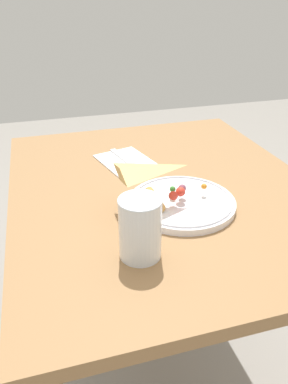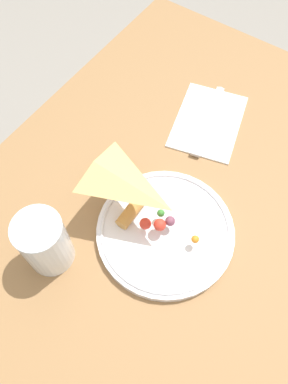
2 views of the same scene
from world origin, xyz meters
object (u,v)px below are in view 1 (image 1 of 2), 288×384
(milk_glass, at_px, (140,230))
(napkin_folded, at_px, (127,162))
(dining_table, at_px, (162,227))
(plate_pizza, at_px, (182,201))
(butter_knife, at_px, (129,162))

(milk_glass, height_order, napkin_folded, milk_glass)
(dining_table, relative_size, napkin_folded, 4.29)
(dining_table, distance_m, milk_glass, 0.34)
(plate_pizza, distance_m, napkin_folded, 0.28)
(dining_table, height_order, napkin_folded, napkin_folded)
(dining_table, bearing_deg, milk_glass, 152.40)
(butter_knife, bearing_deg, milk_glass, 155.37)
(dining_table, bearing_deg, plate_pizza, -176.11)
(milk_glass, height_order, butter_knife, milk_glass)
(milk_glass, relative_size, napkin_folded, 0.57)
(napkin_folded, bearing_deg, butter_knife, -166.44)
(dining_table, relative_size, butter_knife, 4.61)
(dining_table, distance_m, butter_knife, 0.21)
(plate_pizza, height_order, napkin_folded, plate_pizza)
(milk_glass, xyz_separation_m, butter_knife, (0.40, -0.08, -0.05))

